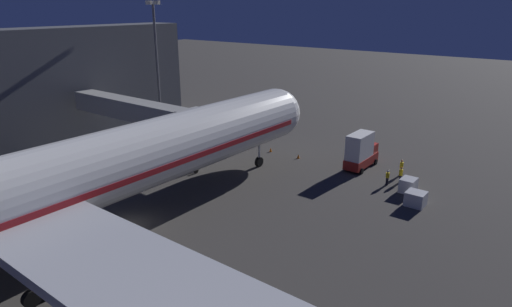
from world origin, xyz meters
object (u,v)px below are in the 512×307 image
Objects in this scene: airliner_at_gate at (18,198)px; ground_crew_near_nose_gear at (401,167)px; ops_van at (361,151)px; ground_crew_by_belt_loader at (387,177)px; ground_crew_marshaller_fwd at (401,174)px; baggage_container_near_belt at (416,199)px; apron_floodlight_mast at (157,55)px; traffic_cone_nose_starboard at (271,150)px; jet_bridge at (146,113)px; traffic_cone_nose_port at (298,156)px; baggage_container_mid_row at (408,185)px.

airliner_at_gate is 36.77× the size of ground_crew_near_nose_gear.
ground_crew_by_belt_loader is (-4.69, 3.16, -1.22)m from ops_van.
ground_crew_by_belt_loader is 1.78m from ground_crew_marshaller_fwd.
airliner_at_gate is 12.15× the size of ops_van.
baggage_container_near_belt is 5.87m from ground_crew_marshaller_fwd.
traffic_cone_nose_starboard is at bearing 177.57° from apron_floodlight_mast.
airliner_at_gate is 25.29m from jet_bridge.
jet_bridge is 13.32× the size of baggage_container_near_belt.
ops_van is 3.10× the size of ground_crew_marshaller_fwd.
jet_bridge is at bearing 38.12° from traffic_cone_nose_port.
baggage_container_near_belt is 0.98× the size of ground_crew_marshaller_fwd.
traffic_cone_nose_starboard is at bearing -12.99° from baggage_container_near_belt.
ops_van is at bearing -16.31° from ground_crew_marshaller_fwd.
ground_crew_marshaller_fwd is at bearing 178.56° from apron_floodlight_mast.
ground_crew_by_belt_loader is at bearing 58.99° from ground_crew_marshaller_fwd.
airliner_at_gate is 34.80m from baggage_container_near_belt.
ground_crew_near_nose_gear is at bearing -173.37° from ops_van.
traffic_cone_nose_starboard is (12.20, 1.60, -1.89)m from ops_van.
baggage_container_near_belt is at bearing 121.36° from baggage_container_mid_row.
jet_bridge is at bearing 134.43° from apron_floodlight_mast.
traffic_cone_nose_port is (12.49, -1.56, -0.68)m from ground_crew_by_belt_loader.
ground_crew_near_nose_gear is at bearing -92.59° from ground_crew_by_belt_loader.
airliner_at_gate is at bearing 86.25° from traffic_cone_nose_port.
ground_crew_near_nose_gear is at bearing -178.33° from apron_floodlight_mast.
apron_floodlight_mast is 3.38× the size of ops_van.
ops_van is 5.02m from ground_crew_near_nose_gear.
ground_crew_by_belt_loader is 3.14× the size of traffic_cone_nose_port.
jet_bridge is at bearing 12.37° from baggage_container_near_belt.
ground_crew_by_belt_loader is (4.23, -3.31, 0.24)m from baggage_container_near_belt.
ground_crew_by_belt_loader is 16.98m from traffic_cone_nose_starboard.
baggage_container_near_belt is at bearing 167.01° from traffic_cone_nose_starboard.
jet_bridge is 29.90m from ground_crew_by_belt_loader.
baggage_container_near_belt is (-31.83, -6.98, -5.34)m from jet_bridge.
ground_crew_marshaller_fwd is 13.43m from traffic_cone_nose_port.
baggage_container_near_belt is at bearing -167.63° from jet_bridge.
apron_floodlight_mast reaches higher than baggage_container_near_belt.
apron_floodlight_mast is 36.63m from ops_van.
airliner_at_gate is 43.30m from apron_floodlight_mast.
ops_van is 10.47× the size of traffic_cone_nose_starboard.
ops_van reaches higher than ground_crew_marshaller_fwd.
apron_floodlight_mast is 10.62× the size of baggage_container_mid_row.
apron_floodlight_mast is 11.25× the size of ground_crew_by_belt_loader.
airliner_at_gate is 36.79m from ops_van.
jet_bridge is at bearing 30.42° from ops_van.
apron_floodlight_mast reaches higher than airliner_at_gate.
jet_bridge is 14.07× the size of ground_crew_by_belt_loader.
jet_bridge is 12.78× the size of ground_crew_near_nose_gear.
ops_van is at bearing -105.86° from airliner_at_gate.
baggage_container_mid_row is 15.10m from traffic_cone_nose_port.
ops_van is at bearing -33.97° from ground_crew_by_belt_loader.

